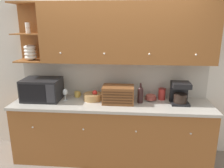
{
  "coord_description": "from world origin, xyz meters",
  "views": [
    {
      "loc": [
        0.26,
        -3.32,
        2.04
      ],
      "look_at": [
        0.0,
        -0.22,
        1.17
      ],
      "focal_mm": 35.0,
      "sensor_mm": 36.0,
      "label": 1
    }
  ],
  "objects_px": {
    "wine_glass": "(65,92)",
    "storage_canister": "(162,94)",
    "coffee_maker": "(180,93)",
    "fruit_basket": "(93,96)",
    "microwave": "(42,89)",
    "wine_bottle": "(140,94)",
    "mug": "(77,94)",
    "bread_box": "(118,94)",
    "bowl_stack_on_counter": "(151,97)"
  },
  "relations": [
    {
      "from": "coffee_maker",
      "to": "wine_glass",
      "type": "bearing_deg",
      "value": -180.0
    },
    {
      "from": "wine_bottle",
      "to": "coffee_maker",
      "type": "height_order",
      "value": "coffee_maker"
    },
    {
      "from": "mug",
      "to": "coffee_maker",
      "type": "xyz_separation_m",
      "value": [
        1.54,
        -0.16,
        0.12
      ]
    },
    {
      "from": "fruit_basket",
      "to": "bread_box",
      "type": "relative_size",
      "value": 0.62
    },
    {
      "from": "microwave",
      "to": "bread_box",
      "type": "xyz_separation_m",
      "value": [
        1.15,
        -0.04,
        -0.04
      ]
    },
    {
      "from": "fruit_basket",
      "to": "wine_bottle",
      "type": "xyz_separation_m",
      "value": [
        0.71,
        -0.07,
        0.08
      ]
    },
    {
      "from": "fruit_basket",
      "to": "storage_canister",
      "type": "height_order",
      "value": "storage_canister"
    },
    {
      "from": "wine_glass",
      "to": "mug",
      "type": "relative_size",
      "value": 1.74
    },
    {
      "from": "microwave",
      "to": "storage_canister",
      "type": "relative_size",
      "value": 3.15
    },
    {
      "from": "fruit_basket",
      "to": "wine_bottle",
      "type": "relative_size",
      "value": 0.95
    },
    {
      "from": "wine_bottle",
      "to": "microwave",
      "type": "bearing_deg",
      "value": 179.44
    },
    {
      "from": "bread_box",
      "to": "storage_canister",
      "type": "xyz_separation_m",
      "value": [
        0.65,
        0.2,
        -0.04
      ]
    },
    {
      "from": "microwave",
      "to": "storage_canister",
      "type": "height_order",
      "value": "microwave"
    },
    {
      "from": "microwave",
      "to": "wine_glass",
      "type": "distance_m",
      "value": 0.35
    },
    {
      "from": "wine_glass",
      "to": "fruit_basket",
      "type": "distance_m",
      "value": 0.42
    },
    {
      "from": "fruit_basket",
      "to": "bowl_stack_on_counter",
      "type": "relative_size",
      "value": 1.58
    },
    {
      "from": "wine_bottle",
      "to": "fruit_basket",
      "type": "bearing_deg",
      "value": 174.36
    },
    {
      "from": "microwave",
      "to": "wine_bottle",
      "type": "distance_m",
      "value": 1.47
    },
    {
      "from": "mug",
      "to": "coffee_maker",
      "type": "height_order",
      "value": "coffee_maker"
    },
    {
      "from": "fruit_basket",
      "to": "wine_glass",
      "type": "bearing_deg",
      "value": -173.96
    },
    {
      "from": "fruit_basket",
      "to": "storage_canister",
      "type": "xyz_separation_m",
      "value": [
        1.04,
        0.1,
        0.04
      ]
    },
    {
      "from": "wine_bottle",
      "to": "storage_canister",
      "type": "xyz_separation_m",
      "value": [
        0.33,
        0.17,
        -0.05
      ]
    },
    {
      "from": "wine_glass",
      "to": "bowl_stack_on_counter",
      "type": "relative_size",
      "value": 1.0
    },
    {
      "from": "mug",
      "to": "wine_bottle",
      "type": "xyz_separation_m",
      "value": [
        0.97,
        -0.19,
        0.09
      ]
    },
    {
      "from": "fruit_basket",
      "to": "coffee_maker",
      "type": "height_order",
      "value": "coffee_maker"
    },
    {
      "from": "coffee_maker",
      "to": "mug",
      "type": "bearing_deg",
      "value": 174.02
    },
    {
      "from": "bread_box",
      "to": "storage_canister",
      "type": "height_order",
      "value": "bread_box"
    },
    {
      "from": "bowl_stack_on_counter",
      "to": "storage_canister",
      "type": "distance_m",
      "value": 0.18
    },
    {
      "from": "bread_box",
      "to": "wine_glass",
      "type": "bearing_deg",
      "value": 176.59
    },
    {
      "from": "wine_glass",
      "to": "mug",
      "type": "bearing_deg",
      "value": 47.67
    },
    {
      "from": "fruit_basket",
      "to": "coffee_maker",
      "type": "xyz_separation_m",
      "value": [
        1.27,
        -0.04,
        0.11
      ]
    },
    {
      "from": "bowl_stack_on_counter",
      "to": "fruit_basket",
      "type": "bearing_deg",
      "value": -176.24
    },
    {
      "from": "microwave",
      "to": "bread_box",
      "type": "distance_m",
      "value": 1.15
    },
    {
      "from": "storage_canister",
      "to": "wine_bottle",
      "type": "bearing_deg",
      "value": -152.43
    },
    {
      "from": "fruit_basket",
      "to": "bowl_stack_on_counter",
      "type": "bearing_deg",
      "value": 3.76
    },
    {
      "from": "mug",
      "to": "fruit_basket",
      "type": "height_order",
      "value": "fruit_basket"
    },
    {
      "from": "microwave",
      "to": "bowl_stack_on_counter",
      "type": "xyz_separation_m",
      "value": [
        1.63,
        0.11,
        -0.12
      ]
    },
    {
      "from": "bread_box",
      "to": "bowl_stack_on_counter",
      "type": "bearing_deg",
      "value": 17.16
    },
    {
      "from": "mug",
      "to": "bread_box",
      "type": "distance_m",
      "value": 0.69
    },
    {
      "from": "microwave",
      "to": "mug",
      "type": "relative_size",
      "value": 5.43
    },
    {
      "from": "wine_glass",
      "to": "coffee_maker",
      "type": "distance_m",
      "value": 1.69
    },
    {
      "from": "mug",
      "to": "bowl_stack_on_counter",
      "type": "xyz_separation_m",
      "value": [
        1.14,
        -0.06,
        0.0
      ]
    },
    {
      "from": "bread_box",
      "to": "bowl_stack_on_counter",
      "type": "xyz_separation_m",
      "value": [
        0.48,
        0.15,
        -0.08
      ]
    },
    {
      "from": "storage_canister",
      "to": "coffee_maker",
      "type": "height_order",
      "value": "coffee_maker"
    },
    {
      "from": "microwave",
      "to": "coffee_maker",
      "type": "xyz_separation_m",
      "value": [
        2.03,
        0.01,
        -0.0
      ]
    },
    {
      "from": "mug",
      "to": "coffee_maker",
      "type": "distance_m",
      "value": 1.55
    },
    {
      "from": "bread_box",
      "to": "coffee_maker",
      "type": "bearing_deg",
      "value": 3.1
    },
    {
      "from": "fruit_basket",
      "to": "bread_box",
      "type": "xyz_separation_m",
      "value": [
        0.39,
        -0.09,
        0.07
      ]
    },
    {
      "from": "wine_glass",
      "to": "storage_canister",
      "type": "relative_size",
      "value": 1.01
    },
    {
      "from": "wine_bottle",
      "to": "bowl_stack_on_counter",
      "type": "height_order",
      "value": "wine_bottle"
    }
  ]
}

